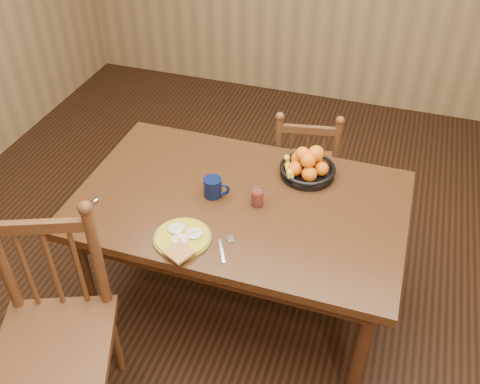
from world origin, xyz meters
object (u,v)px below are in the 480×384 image
(coffee_mug, at_px, (214,187))
(breakfast_plate, at_px, (182,238))
(dining_table, at_px, (240,213))
(chair_far, at_px, (304,170))
(fruit_bowl, at_px, (307,166))
(chair_near, at_px, (56,331))

(coffee_mug, bearing_deg, breakfast_plate, -94.20)
(dining_table, xyz_separation_m, breakfast_plate, (-0.16, -0.35, 0.10))
(dining_table, bearing_deg, chair_far, 76.91)
(chair_far, bearing_deg, fruit_bowl, 90.36)
(coffee_mug, bearing_deg, dining_table, 2.62)
(chair_far, distance_m, breakfast_plate, 1.20)
(breakfast_plate, bearing_deg, coffee_mug, 85.80)
(dining_table, xyz_separation_m, chair_near, (-0.57, -0.81, -0.15))
(breakfast_plate, bearing_deg, chair_near, -131.04)
(dining_table, relative_size, breakfast_plate, 5.25)
(breakfast_plate, relative_size, coffee_mug, 2.28)
(chair_near, relative_size, fruit_bowl, 3.67)
(chair_near, bearing_deg, chair_far, 42.82)
(coffee_mug, bearing_deg, fruit_bowl, 37.38)
(dining_table, height_order, coffee_mug, coffee_mug)
(fruit_bowl, bearing_deg, coffee_mug, -142.62)
(chair_far, relative_size, coffee_mug, 6.64)
(dining_table, bearing_deg, breakfast_plate, -114.65)
(chair_near, bearing_deg, fruit_bowl, 31.34)
(chair_far, height_order, chair_near, chair_near)
(dining_table, height_order, chair_near, chair_near)
(chair_far, xyz_separation_m, chair_near, (-0.74, -1.57, 0.09))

